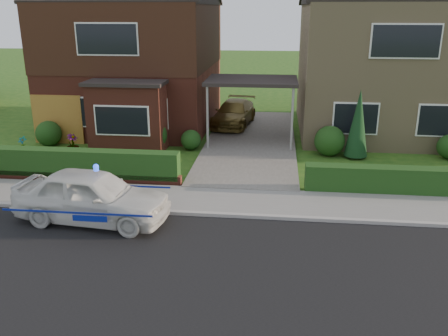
# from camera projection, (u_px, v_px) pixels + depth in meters

# --- Properties ---
(ground) EXTENTS (120.00, 120.00, 0.00)m
(ground) POSITION_uv_depth(u_px,v_px,m) (221.00, 275.00, 10.38)
(ground) COLOR #1E4D14
(ground) RESTS_ON ground
(road) EXTENTS (60.00, 6.00, 0.02)m
(road) POSITION_uv_depth(u_px,v_px,m) (221.00, 275.00, 10.38)
(road) COLOR black
(road) RESTS_ON ground
(kerb) EXTENTS (60.00, 0.16, 0.12)m
(kerb) POSITION_uv_depth(u_px,v_px,m) (234.00, 216.00, 13.23)
(kerb) COLOR #9E9993
(kerb) RESTS_ON ground
(sidewalk) EXTENTS (60.00, 2.00, 0.10)m
(sidewalk) POSITION_uv_depth(u_px,v_px,m) (237.00, 202.00, 14.23)
(sidewalk) COLOR slate
(sidewalk) RESTS_ON ground
(driveway) EXTENTS (3.80, 12.00, 0.12)m
(driveway) POSITION_uv_depth(u_px,v_px,m) (251.00, 141.00, 20.73)
(driveway) COLOR #666059
(driveway) RESTS_ON ground
(house_left) EXTENTS (7.50, 9.53, 7.25)m
(house_left) POSITION_uv_depth(u_px,v_px,m) (136.00, 47.00, 22.88)
(house_left) COLOR brown
(house_left) RESTS_ON ground
(house_right) EXTENTS (7.50, 8.06, 7.25)m
(house_right) POSITION_uv_depth(u_px,v_px,m) (382.00, 52.00, 21.79)
(house_right) COLOR tan
(house_right) RESTS_ON ground
(carport_link) EXTENTS (3.80, 3.00, 2.77)m
(carport_link) POSITION_uv_depth(u_px,v_px,m) (252.00, 82.00, 19.86)
(carport_link) COLOR black
(carport_link) RESTS_ON ground
(garage_door) EXTENTS (2.20, 0.10, 2.10)m
(garage_door) POSITION_uv_depth(u_px,v_px,m) (58.00, 120.00, 20.31)
(garage_door) COLOR brown
(garage_door) RESTS_ON ground
(dwarf_wall) EXTENTS (7.70, 0.25, 0.36)m
(dwarf_wall) POSITION_uv_depth(u_px,v_px,m) (69.00, 177.00, 15.93)
(dwarf_wall) COLOR brown
(dwarf_wall) RESTS_ON ground
(hedge_left) EXTENTS (7.50, 0.55, 0.90)m
(hedge_left) POSITION_uv_depth(u_px,v_px,m) (71.00, 180.00, 16.13)
(hedge_left) COLOR #123814
(hedge_left) RESTS_ON ground
(hedge_right) EXTENTS (7.50, 0.55, 0.80)m
(hedge_right) POSITION_uv_depth(u_px,v_px,m) (425.00, 196.00, 14.81)
(hedge_right) COLOR #123814
(hedge_right) RESTS_ON ground
(shrub_left_far) EXTENTS (1.08, 1.08, 1.08)m
(shrub_left_far) POSITION_uv_depth(u_px,v_px,m) (49.00, 134.00, 20.06)
(shrub_left_far) COLOR #123814
(shrub_left_far) RESTS_ON ground
(shrub_left_mid) EXTENTS (1.32, 1.32, 1.32)m
(shrub_left_mid) POSITION_uv_depth(u_px,v_px,m) (151.00, 135.00, 19.36)
(shrub_left_mid) COLOR #123814
(shrub_left_mid) RESTS_ON ground
(shrub_left_near) EXTENTS (0.84, 0.84, 0.84)m
(shrub_left_near) POSITION_uv_depth(u_px,v_px,m) (191.00, 140.00, 19.55)
(shrub_left_near) COLOR #123814
(shrub_left_near) RESTS_ON ground
(shrub_right_near) EXTENTS (1.20, 1.20, 1.20)m
(shrub_right_near) POSITION_uv_depth(u_px,v_px,m) (330.00, 141.00, 18.71)
(shrub_right_near) COLOR #123814
(shrub_right_near) RESTS_ON ground
(conifer_a) EXTENTS (0.90, 0.90, 2.60)m
(conifer_a) POSITION_uv_depth(u_px,v_px,m) (358.00, 125.00, 18.19)
(conifer_a) COLOR black
(conifer_a) RESTS_ON ground
(police_car) EXTENTS (3.90, 4.40, 1.61)m
(police_car) POSITION_uv_depth(u_px,v_px,m) (92.00, 197.00, 12.82)
(police_car) COLOR silver
(police_car) RESTS_ON ground
(driveway_car) EXTENTS (2.15, 4.24, 1.18)m
(driveway_car) POSITION_uv_depth(u_px,v_px,m) (234.00, 113.00, 23.19)
(driveway_car) COLOR brown
(driveway_car) RESTS_ON driveway
(potted_plant_a) EXTENTS (0.42, 0.33, 0.71)m
(potted_plant_a) POSITION_uv_depth(u_px,v_px,m) (23.00, 145.00, 19.01)
(potted_plant_a) COLOR gray
(potted_plant_a) RESTS_ON ground
(potted_plant_b) EXTENTS (0.49, 0.47, 0.70)m
(potted_plant_b) POSITION_uv_depth(u_px,v_px,m) (127.00, 164.00, 16.75)
(potted_plant_b) COLOR gray
(potted_plant_b) RESTS_ON ground
(potted_plant_c) EXTENTS (0.59, 0.59, 0.84)m
(potted_plant_c) POSITION_uv_depth(u_px,v_px,m) (73.00, 145.00, 18.83)
(potted_plant_c) COLOR gray
(potted_plant_c) RESTS_ON ground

